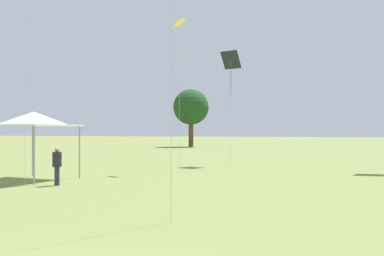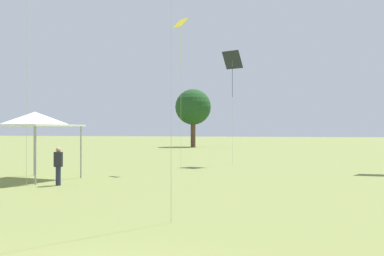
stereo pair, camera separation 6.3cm
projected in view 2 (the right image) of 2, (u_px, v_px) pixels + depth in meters
name	position (u px, v px, depth m)	size (l,w,h in m)	color
person_standing_4	(58.00, 163.00, 17.93)	(0.50, 0.50, 1.52)	#282D42
canopy_tent	(35.00, 119.00, 20.01)	(3.59, 3.59, 3.03)	white
kite_0	(181.00, 30.00, 24.14)	(0.90, 0.83, 8.26)	yellow
kite_5	(232.00, 62.00, 28.78)	(1.36, 1.00, 7.27)	#1E2328
distant_tree_0	(193.00, 107.00, 60.10)	(4.78, 4.78, 7.75)	brown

